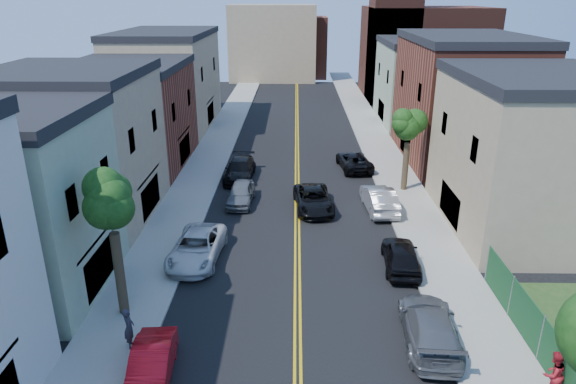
{
  "coord_description": "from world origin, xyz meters",
  "views": [
    {
      "loc": [
        -0.13,
        -5.81,
        13.72
      ],
      "look_at": [
        -0.6,
        24.44,
        2.0
      ],
      "focal_mm": 32.11,
      "sensor_mm": 36.0,
      "label": 1
    }
  ],
  "objects_px": {
    "grey_car_right": "(430,326)",
    "silver_car_right": "(379,199)",
    "white_pickup": "(197,247)",
    "pedestrian_left": "(129,328)",
    "dark_car_right_far": "(354,161)",
    "grey_car_left": "(241,194)",
    "pedestrian_right": "(553,374)",
    "black_car_right": "(401,255)",
    "black_suv_lane": "(313,199)",
    "red_sedan": "(151,366)",
    "black_car_left": "(240,170)"
  },
  "relations": [
    {
      "from": "black_car_right",
      "to": "black_suv_lane",
      "type": "xyz_separation_m",
      "value": [
        -4.41,
        7.95,
        -0.04
      ]
    },
    {
      "from": "dark_car_right_far",
      "to": "pedestrian_right",
      "type": "xyz_separation_m",
      "value": [
        4.36,
        -25.96,
        0.35
      ]
    },
    {
      "from": "grey_car_left",
      "to": "pedestrian_left",
      "type": "distance_m",
      "value": 16.1
    },
    {
      "from": "grey_car_left",
      "to": "white_pickup",
      "type": "bearing_deg",
      "value": -98.68
    },
    {
      "from": "black_car_left",
      "to": "grey_car_left",
      "type": "bearing_deg",
      "value": -81.53
    },
    {
      "from": "black_car_left",
      "to": "pedestrian_left",
      "type": "relative_size",
      "value": 2.97
    },
    {
      "from": "grey_car_right",
      "to": "dark_car_right_far",
      "type": "bearing_deg",
      "value": -83.7
    },
    {
      "from": "black_car_left",
      "to": "white_pickup",
      "type": "bearing_deg",
      "value": -92.37
    },
    {
      "from": "black_suv_lane",
      "to": "pedestrian_right",
      "type": "distance_m",
      "value": 19.09
    },
    {
      "from": "red_sedan",
      "to": "white_pickup",
      "type": "height_order",
      "value": "white_pickup"
    },
    {
      "from": "pedestrian_right",
      "to": "white_pickup",
      "type": "bearing_deg",
      "value": -52.89
    },
    {
      "from": "grey_car_right",
      "to": "dark_car_right_far",
      "type": "distance_m",
      "value": 22.84
    },
    {
      "from": "black_car_right",
      "to": "silver_car_right",
      "type": "bearing_deg",
      "value": -86.46
    },
    {
      "from": "red_sedan",
      "to": "grey_car_left",
      "type": "distance_m",
      "value": 17.73
    },
    {
      "from": "white_pickup",
      "to": "dark_car_right_far",
      "type": "bearing_deg",
      "value": 60.88
    },
    {
      "from": "red_sedan",
      "to": "silver_car_right",
      "type": "bearing_deg",
      "value": 51.78
    },
    {
      "from": "red_sedan",
      "to": "black_car_right",
      "type": "xyz_separation_m",
      "value": [
        11.0,
        8.73,
        0.08
      ]
    },
    {
      "from": "white_pickup",
      "to": "grey_car_right",
      "type": "height_order",
      "value": "grey_car_right"
    },
    {
      "from": "black_car_right",
      "to": "pedestrian_right",
      "type": "distance_m",
      "value": 10.04
    },
    {
      "from": "grey_car_right",
      "to": "silver_car_right",
      "type": "xyz_separation_m",
      "value": [
        0.0,
        14.09,
        0.05
      ]
    },
    {
      "from": "black_car_left",
      "to": "black_car_right",
      "type": "xyz_separation_m",
      "value": [
        10.01,
        -14.0,
        -0.01
      ]
    },
    {
      "from": "grey_car_left",
      "to": "pedestrian_right",
      "type": "xyz_separation_m",
      "value": [
        13.03,
        -18.3,
        0.33
      ]
    },
    {
      "from": "black_suv_lane",
      "to": "red_sedan",
      "type": "bearing_deg",
      "value": -116.94
    },
    {
      "from": "black_car_right",
      "to": "black_car_left",
      "type": "bearing_deg",
      "value": -50.89
    },
    {
      "from": "white_pickup",
      "to": "black_car_right",
      "type": "bearing_deg",
      "value": -0.16
    },
    {
      "from": "grey_car_right",
      "to": "black_car_right",
      "type": "bearing_deg",
      "value": -85.6
    },
    {
      "from": "white_pickup",
      "to": "pedestrian_left",
      "type": "distance_m",
      "value": 7.78
    },
    {
      "from": "red_sedan",
      "to": "black_car_left",
      "type": "xyz_separation_m",
      "value": [
        0.99,
        22.73,
        0.09
      ]
    },
    {
      "from": "grey_car_right",
      "to": "silver_car_right",
      "type": "relative_size",
      "value": 1.07
    },
    {
      "from": "grey_car_left",
      "to": "dark_car_right_far",
      "type": "xyz_separation_m",
      "value": [
        8.67,
        7.66,
        -0.02
      ]
    },
    {
      "from": "black_suv_lane",
      "to": "pedestrian_right",
      "type": "height_order",
      "value": "pedestrian_right"
    },
    {
      "from": "grey_car_left",
      "to": "black_suv_lane",
      "type": "height_order",
      "value": "grey_car_left"
    },
    {
      "from": "black_car_left",
      "to": "dark_car_right_far",
      "type": "height_order",
      "value": "black_car_left"
    },
    {
      "from": "grey_car_left",
      "to": "black_car_left",
      "type": "height_order",
      "value": "black_car_left"
    },
    {
      "from": "black_car_left",
      "to": "black_suv_lane",
      "type": "distance_m",
      "value": 8.25
    },
    {
      "from": "dark_car_right_far",
      "to": "pedestrian_left",
      "type": "xyz_separation_m",
      "value": [
        -11.6,
        -23.48,
        0.34
      ]
    },
    {
      "from": "silver_car_right",
      "to": "pedestrian_left",
      "type": "relative_size",
      "value": 2.8
    },
    {
      "from": "red_sedan",
      "to": "pedestrian_left",
      "type": "height_order",
      "value": "pedestrian_left"
    },
    {
      "from": "white_pickup",
      "to": "pedestrian_left",
      "type": "relative_size",
      "value": 3.05
    },
    {
      "from": "black_car_right",
      "to": "silver_car_right",
      "type": "relative_size",
      "value": 0.9
    },
    {
      "from": "dark_car_right_far",
      "to": "black_suv_lane",
      "type": "xyz_separation_m",
      "value": [
        -3.65,
        -8.64,
        0.01
      ]
    },
    {
      "from": "silver_car_right",
      "to": "white_pickup",
      "type": "bearing_deg",
      "value": 28.68
    },
    {
      "from": "pedestrian_right",
      "to": "silver_car_right",
      "type": "bearing_deg",
      "value": -96.32
    },
    {
      "from": "black_car_left",
      "to": "grey_car_right",
      "type": "height_order",
      "value": "grey_car_right"
    },
    {
      "from": "white_pickup",
      "to": "dark_car_right_far",
      "type": "height_order",
      "value": "white_pickup"
    },
    {
      "from": "black_car_left",
      "to": "silver_car_right",
      "type": "relative_size",
      "value": 1.06
    },
    {
      "from": "white_pickup",
      "to": "black_car_left",
      "type": "xyz_separation_m",
      "value": [
        0.99,
        13.24,
        0.01
      ]
    },
    {
      "from": "black_car_right",
      "to": "grey_car_right",
      "type": "bearing_deg",
      "value": 93.54
    },
    {
      "from": "pedestrian_left",
      "to": "pedestrian_right",
      "type": "height_order",
      "value": "pedestrian_right"
    },
    {
      "from": "white_pickup",
      "to": "dark_car_right_far",
      "type": "relative_size",
      "value": 1.07
    }
  ]
}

